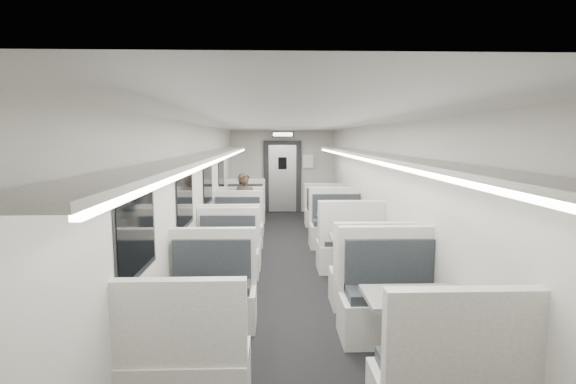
{
  "coord_description": "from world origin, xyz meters",
  "views": [
    {
      "loc": [
        -0.28,
        -7.17,
        2.18
      ],
      "look_at": [
        0.01,
        1.53,
        1.13
      ],
      "focal_mm": 28.0,
      "sensor_mm": 36.0,
      "label": 1
    }
  ],
  "objects": [
    {
      "name": "room",
      "position": [
        0.0,
        0.0,
        1.2
      ],
      "size": [
        3.24,
        12.24,
        2.64
      ],
      "color": "black",
      "rests_on": "ground"
    },
    {
      "name": "booth_left_a",
      "position": [
        -1.0,
        3.65,
        0.37
      ],
      "size": [
        1.02,
        2.07,
        1.11
      ],
      "color": "#B2AEA7",
      "rests_on": "room"
    },
    {
      "name": "booth_left_b",
      "position": [
        -1.0,
        1.03,
        0.37
      ],
      "size": [
        1.02,
        2.07,
        1.11
      ],
      "color": "#B2AEA7",
      "rests_on": "room"
    },
    {
      "name": "booth_left_c",
      "position": [
        -1.0,
        -0.95,
        0.36
      ],
      "size": [
        0.99,
        2.0,
        1.07
      ],
      "color": "#B2AEA7",
      "rests_on": "room"
    },
    {
      "name": "booth_left_d",
      "position": [
        -1.0,
        -2.9,
        0.38
      ],
      "size": [
        1.03,
        2.1,
        1.12
      ],
      "color": "#B2AEA7",
      "rests_on": "room"
    },
    {
      "name": "booth_right_a",
      "position": [
        1.0,
        3.16,
        0.35
      ],
      "size": [
        0.96,
        1.95,
        1.04
      ],
      "color": "#B2AEA7",
      "rests_on": "room"
    },
    {
      "name": "booth_right_b",
      "position": [
        1.0,
        0.85,
        0.4
      ],
      "size": [
        1.09,
        2.21,
        1.18
      ],
      "color": "#B2AEA7",
      "rests_on": "room"
    },
    {
      "name": "booth_right_c",
      "position": [
        1.0,
        -0.75,
        0.38
      ],
      "size": [
        1.05,
        2.13,
        1.14
      ],
      "color": "#B2AEA7",
      "rests_on": "room"
    },
    {
      "name": "booth_right_d",
      "position": [
        1.0,
        -3.34,
        0.4
      ],
      "size": [
        1.11,
        2.25,
        1.2
      ],
      "color": "#B2AEA7",
      "rests_on": "room"
    },
    {
      "name": "passenger",
      "position": [
        -0.88,
        2.39,
        0.72
      ],
      "size": [
        0.62,
        0.52,
        1.44
      ],
      "primitive_type": "imported",
      "rotation": [
        0.0,
        0.0,
        0.39
      ],
      "color": "black",
      "rests_on": "room"
    },
    {
      "name": "window_a",
      "position": [
        -1.49,
        3.4,
        1.35
      ],
      "size": [
        0.02,
        1.18,
        0.84
      ],
      "primitive_type": "cube",
      "color": "black",
      "rests_on": "room"
    },
    {
      "name": "window_b",
      "position": [
        -1.49,
        1.2,
        1.35
      ],
      "size": [
        0.02,
        1.18,
        0.84
      ],
      "primitive_type": "cube",
      "color": "black",
      "rests_on": "room"
    },
    {
      "name": "window_c",
      "position": [
        -1.49,
        -1.0,
        1.35
      ],
      "size": [
        0.02,
        1.18,
        0.84
      ],
      "primitive_type": "cube",
      "color": "black",
      "rests_on": "room"
    },
    {
      "name": "window_d",
      "position": [
        -1.49,
        -3.2,
        1.35
      ],
      "size": [
        0.02,
        1.18,
        0.84
      ],
      "primitive_type": "cube",
      "color": "black",
      "rests_on": "room"
    },
    {
      "name": "luggage_rack_left",
      "position": [
        -1.24,
        -0.3,
        1.92
      ],
      "size": [
        0.46,
        10.4,
        0.09
      ],
      "color": "#B2AEA7",
      "rests_on": "room"
    },
    {
      "name": "luggage_rack_right",
      "position": [
        1.24,
        -0.3,
        1.92
      ],
      "size": [
        0.46,
        10.4,
        0.09
      ],
      "color": "#B2AEA7",
      "rests_on": "room"
    },
    {
      "name": "vestibule_door",
      "position": [
        0.0,
        5.93,
        1.04
      ],
      "size": [
        1.1,
        0.13,
        2.1
      ],
      "color": "black",
      "rests_on": "room"
    },
    {
      "name": "exit_sign",
      "position": [
        0.0,
        5.44,
        2.28
      ],
      "size": [
        0.62,
        0.12,
        0.16
      ],
      "color": "black",
      "rests_on": "room"
    },
    {
      "name": "wall_notice",
      "position": [
        0.75,
        5.92,
        1.5
      ],
      "size": [
        0.32,
        0.02,
        0.4
      ],
      "primitive_type": "cube",
      "color": "white",
      "rests_on": "room"
    }
  ]
}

